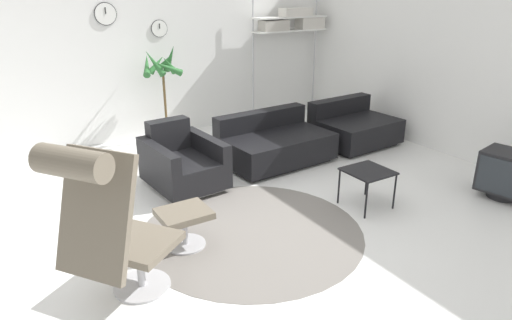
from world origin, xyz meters
The scene contains 13 objects.
ground_plane centered at (0.00, 0.00, 0.00)m, with size 12.00×12.00×0.00m, color white.
wall_back centered at (0.00, 3.24, 1.40)m, with size 12.00×0.09×2.80m.
wall_right centered at (3.45, 0.00, 1.40)m, with size 0.06×12.00×2.80m.
round_rug centered at (-0.02, -0.18, 0.00)m, with size 2.13×2.13×0.01m.
lounge_chair centered at (-1.42, -0.62, 0.76)m, with size 1.00×0.92×1.33m.
ottoman centered at (-0.65, -0.07, 0.25)m, with size 0.45×0.38×0.35m.
armchair_red centered at (-0.14, 1.16, 0.27)m, with size 0.81×0.96×0.74m.
couch_low centered at (1.21, 1.26, 0.24)m, with size 1.44×0.97×0.63m.
couch_second centered at (2.61, 1.26, 0.24)m, with size 1.17×0.96×0.63m.
side_table centered at (1.30, -0.35, 0.37)m, with size 0.45×0.45×0.41m.
crt_television centered at (2.75, -1.00, 0.29)m, with size 0.52×0.58×0.53m.
potted_plant centered at (0.31, 2.83, 0.78)m, with size 0.56×0.58×1.44m.
shelf_unit centered at (2.69, 2.95, 1.62)m, with size 1.36×0.28×2.08m.
Camera 1 is at (-2.00, -3.46, 2.21)m, focal length 32.00 mm.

